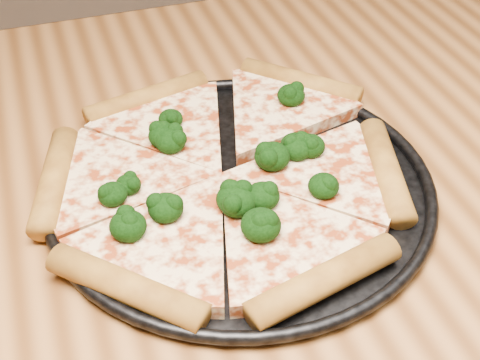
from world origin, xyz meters
name	(u,v)px	position (x,y,z in m)	size (l,w,h in m)	color
dining_table	(222,268)	(0.00, 0.00, 0.66)	(1.20, 0.90, 0.75)	#9B6230
pizza_pan	(240,186)	(0.02, 0.01, 0.76)	(0.39, 0.39, 0.02)	black
pizza	(224,172)	(0.01, 0.03, 0.77)	(0.40, 0.40, 0.03)	#FFD89C
broccoli_florets	(228,174)	(0.01, 0.01, 0.78)	(0.25, 0.23, 0.03)	black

